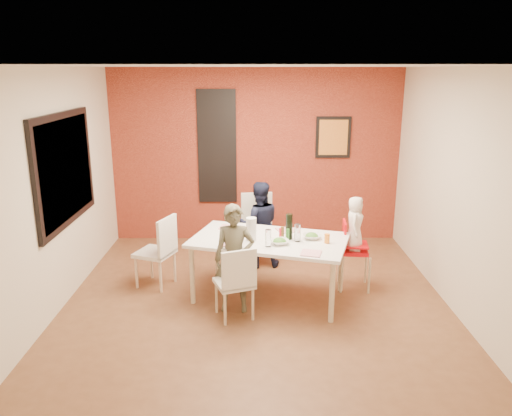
{
  "coord_description": "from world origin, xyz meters",
  "views": [
    {
      "loc": [
        -0.02,
        -5.5,
        2.67
      ],
      "look_at": [
        0.0,
        0.3,
        1.05
      ],
      "focal_mm": 35.0,
      "sensor_mm": 36.0,
      "label": 1
    }
  ],
  "objects_px": {
    "chair_near": "(236,280)",
    "chair_left": "(160,248)",
    "chair_far": "(258,223)",
    "child_near": "(234,259)",
    "wine_bottle": "(289,227)",
    "child_far": "(259,224)",
    "toddler": "(355,223)",
    "dining_table": "(269,244)",
    "paper_towel_roll": "(251,229)",
    "high_chair": "(352,248)"
  },
  "relations": [
    {
      "from": "chair_near",
      "to": "child_near",
      "type": "relative_size",
      "value": 0.68
    },
    {
      "from": "wine_bottle",
      "to": "paper_towel_roll",
      "type": "height_order",
      "value": "wine_bottle"
    },
    {
      "from": "chair_near",
      "to": "wine_bottle",
      "type": "height_order",
      "value": "wine_bottle"
    },
    {
      "from": "dining_table",
      "to": "chair_far",
      "type": "relative_size",
      "value": 2.07
    },
    {
      "from": "chair_left",
      "to": "paper_towel_roll",
      "type": "height_order",
      "value": "paper_towel_roll"
    },
    {
      "from": "wine_bottle",
      "to": "child_far",
      "type": "bearing_deg",
      "value": 108.66
    },
    {
      "from": "chair_near",
      "to": "chair_far",
      "type": "bearing_deg",
      "value": -118.75
    },
    {
      "from": "chair_near",
      "to": "child_near",
      "type": "bearing_deg",
      "value": -104.34
    },
    {
      "from": "chair_near",
      "to": "paper_towel_roll",
      "type": "distance_m",
      "value": 0.68
    },
    {
      "from": "chair_near",
      "to": "chair_left",
      "type": "xyz_separation_m",
      "value": [
        -0.98,
        0.89,
        0.04
      ]
    },
    {
      "from": "child_far",
      "to": "child_near",
      "type": "bearing_deg",
      "value": 71.48
    },
    {
      "from": "child_near",
      "to": "child_far",
      "type": "xyz_separation_m",
      "value": [
        0.29,
        1.34,
        -0.02
      ]
    },
    {
      "from": "chair_far",
      "to": "chair_left",
      "type": "height_order",
      "value": "chair_far"
    },
    {
      "from": "chair_far",
      "to": "wine_bottle",
      "type": "bearing_deg",
      "value": -82.84
    },
    {
      "from": "chair_far",
      "to": "wine_bottle",
      "type": "height_order",
      "value": "wine_bottle"
    },
    {
      "from": "chair_far",
      "to": "child_near",
      "type": "xyz_separation_m",
      "value": [
        -0.27,
        -1.58,
        0.08
      ]
    },
    {
      "from": "dining_table",
      "to": "child_near",
      "type": "height_order",
      "value": "child_near"
    },
    {
      "from": "dining_table",
      "to": "child_near",
      "type": "xyz_separation_m",
      "value": [
        -0.4,
        -0.34,
        -0.06
      ]
    },
    {
      "from": "chair_far",
      "to": "paper_towel_roll",
      "type": "relative_size",
      "value": 3.58
    },
    {
      "from": "paper_towel_roll",
      "to": "child_near",
      "type": "bearing_deg",
      "value": -123.22
    },
    {
      "from": "dining_table",
      "to": "chair_near",
      "type": "distance_m",
      "value": 0.71
    },
    {
      "from": "chair_left",
      "to": "child_near",
      "type": "bearing_deg",
      "value": 76.34
    },
    {
      "from": "chair_near",
      "to": "high_chair",
      "type": "xyz_separation_m",
      "value": [
        1.41,
        0.83,
        0.05
      ]
    },
    {
      "from": "dining_table",
      "to": "chair_left",
      "type": "relative_size",
      "value": 2.17
    },
    {
      "from": "chair_left",
      "to": "child_far",
      "type": "xyz_separation_m",
      "value": [
        1.24,
        0.68,
        0.09
      ]
    },
    {
      "from": "dining_table",
      "to": "toddler",
      "type": "relative_size",
      "value": 2.97
    },
    {
      "from": "toddler",
      "to": "chair_near",
      "type": "bearing_deg",
      "value": 135.93
    },
    {
      "from": "toddler",
      "to": "wine_bottle",
      "type": "distance_m",
      "value": 0.87
    },
    {
      "from": "chair_near",
      "to": "child_far",
      "type": "height_order",
      "value": "child_far"
    },
    {
      "from": "chair_near",
      "to": "high_chair",
      "type": "height_order",
      "value": "high_chair"
    },
    {
      "from": "paper_towel_roll",
      "to": "chair_far",
      "type": "bearing_deg",
      "value": 86.19
    },
    {
      "from": "dining_table",
      "to": "wine_bottle",
      "type": "xyz_separation_m",
      "value": [
        0.23,
        -0.01,
        0.22
      ]
    },
    {
      "from": "chair_left",
      "to": "dining_table",
      "type": "bearing_deg",
      "value": 97.46
    },
    {
      "from": "child_far",
      "to": "toddler",
      "type": "xyz_separation_m",
      "value": [
        1.17,
        -0.74,
        0.25
      ]
    },
    {
      "from": "chair_far",
      "to": "child_far",
      "type": "height_order",
      "value": "child_far"
    },
    {
      "from": "chair_far",
      "to": "paper_towel_roll",
      "type": "bearing_deg",
      "value": -102.42
    },
    {
      "from": "dining_table",
      "to": "child_far",
      "type": "distance_m",
      "value": 1.01
    },
    {
      "from": "high_chair",
      "to": "child_near",
      "type": "distance_m",
      "value": 1.56
    },
    {
      "from": "chair_near",
      "to": "child_near",
      "type": "distance_m",
      "value": 0.28
    },
    {
      "from": "paper_towel_roll",
      "to": "toddler",
      "type": "bearing_deg",
      "value": 13.9
    },
    {
      "from": "chair_far",
      "to": "high_chair",
      "type": "bearing_deg",
      "value": -48.82
    },
    {
      "from": "high_chair",
      "to": "dining_table",
      "type": "bearing_deg",
      "value": 109.74
    },
    {
      "from": "child_near",
      "to": "toddler",
      "type": "height_order",
      "value": "child_near"
    },
    {
      "from": "dining_table",
      "to": "child_near",
      "type": "relative_size",
      "value": 1.6
    },
    {
      "from": "chair_near",
      "to": "chair_left",
      "type": "distance_m",
      "value": 1.32
    },
    {
      "from": "toddler",
      "to": "paper_towel_roll",
      "type": "bearing_deg",
      "value": 119.69
    },
    {
      "from": "toddler",
      "to": "wine_bottle",
      "type": "xyz_separation_m",
      "value": [
        -0.82,
        -0.28,
        0.05
      ]
    },
    {
      "from": "child_near",
      "to": "chair_left",
      "type": "bearing_deg",
      "value": 146.43
    },
    {
      "from": "child_far",
      "to": "toddler",
      "type": "height_order",
      "value": "child_far"
    },
    {
      "from": "chair_far",
      "to": "high_chair",
      "type": "relative_size",
      "value": 1.11
    }
  ]
}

